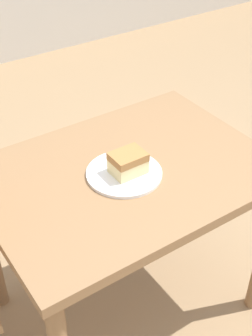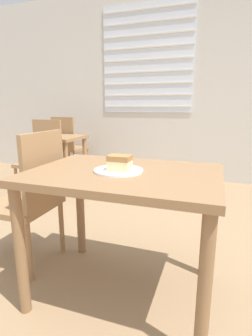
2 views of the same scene
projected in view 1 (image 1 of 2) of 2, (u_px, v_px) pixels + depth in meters
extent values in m
plane|color=#997A56|center=(189.00, 328.00, 2.02)|extent=(14.00, 14.00, 0.00)
cube|color=olive|center=(127.00, 174.00, 1.68)|extent=(1.03, 0.75, 0.04)
cylinder|color=olive|center=(167.00, 169.00, 2.33)|extent=(0.06, 0.06, 0.72)
cylinder|color=white|center=(124.00, 173.00, 1.64)|extent=(0.27, 0.27, 0.01)
cube|color=beige|center=(128.00, 166.00, 1.62)|extent=(0.12, 0.09, 0.05)
cube|color=#A3703D|center=(128.00, 157.00, 1.60)|extent=(0.12, 0.09, 0.03)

